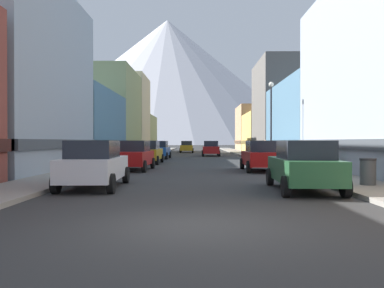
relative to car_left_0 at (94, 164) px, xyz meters
The scene contains 25 objects.
ground_plane 7.49m from the car_left_0, 59.28° to the right, with size 400.00×400.00×0.00m, color #303030.
sidewalk_left 28.73m from the car_left_0, 94.90° to the left, with size 2.50×100.00×0.15m, color gray.
sidewalk_right 30.33m from the car_left_0, 70.65° to the left, with size 2.50×100.00×0.15m, color gray.
storefront_left_2 21.53m from the car_left_0, 109.92° to the left, with size 7.50×12.58×6.24m.
storefront_left_3 33.34m from the car_left_0, 103.53° to the left, with size 8.38×11.47×10.24m.
storefront_left_4 43.93m from the car_left_0, 100.78° to the left, with size 9.25×9.35×11.29m.
storefront_left_5 53.49m from the car_left_0, 98.89° to the left, with size 9.42×10.16×6.11m.
storefront_right_2 25.83m from the car_left_0, 54.23° to the left, with size 7.75×14.00×7.09m.
storefront_right_3 37.49m from the car_left_0, 65.06° to the left, with size 9.06×10.98×11.59m.
storefront_right_4 47.90m from the car_left_0, 72.45° to the left, with size 6.57×11.70×6.02m.
storefront_right_5 59.30m from the car_left_0, 75.80° to the left, with size 6.76×10.97×8.16m.
car_left_0 is the anchor object (origin of this frame).
car_left_1 8.96m from the car_left_0, 90.00° to the left, with size 2.19×4.46×1.78m.
car_left_2 15.69m from the car_left_0, 90.01° to the left, with size 2.14×4.43×1.78m.
car_left_3 24.45m from the car_left_0, 90.01° to the left, with size 2.17×4.45×1.78m.
car_right_0 7.64m from the car_left_0, ahead, with size 2.20×4.46×1.78m.
car_right_1 11.33m from the car_left_0, 47.86° to the left, with size 2.07×4.40×1.78m.
car_driving_0 44.74m from the car_left_0, 87.18° to the left, with size 2.06×4.40×1.78m.
car_driving_1 31.60m from the car_left_0, 80.17° to the left, with size 2.06×4.40×1.78m.
trash_bin_right 10.15m from the car_left_0, ahead, with size 0.59×0.59×0.98m.
potted_plant_0 13.50m from the car_left_0, 36.88° to the left, with size 0.68×0.68×0.98m.
potted_plant_1 12.11m from the car_left_0, 26.90° to the left, with size 0.58×0.58×0.95m.
pedestrian_0 23.28m from the car_left_0, 64.43° to the left, with size 0.36×0.36×1.71m.
streetlamp_right 16.62m from the car_left_0, 55.93° to the left, with size 0.36×0.36×5.86m.
mountain_backdrop 257.56m from the car_left_0, 93.84° to the left, with size 200.86×200.86×85.03m, color silver.
Camera 1 is at (0.07, -8.13, 1.76)m, focal length 36.45 mm.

